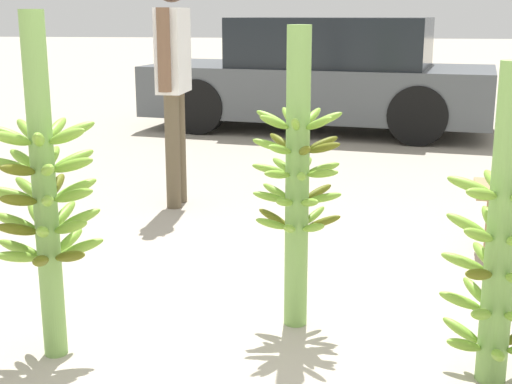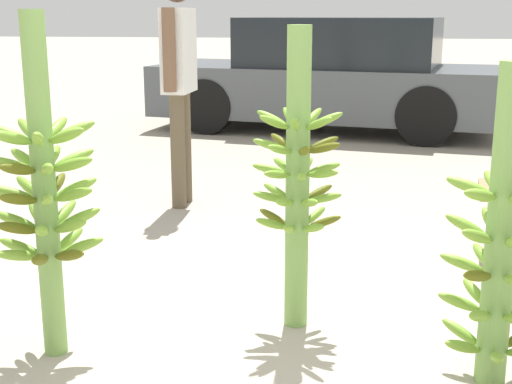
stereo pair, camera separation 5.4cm
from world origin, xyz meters
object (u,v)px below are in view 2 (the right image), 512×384
object	(u,v)px
banana_stalk_right	(501,244)
vendor_person	(179,66)
parked_car	(331,77)
banana_stalk_left	(45,191)
banana_stalk_center	(298,178)

from	to	relation	value
banana_stalk_right	vendor_person	world-z (taller)	vendor_person
vendor_person	parked_car	size ratio (longest dim) A/B	0.39
banana_stalk_left	parked_car	xyz separation A→B (m)	(0.89, 6.24, -0.05)
banana_stalk_left	banana_stalk_right	xyz separation A→B (m)	(1.81, 0.01, -0.14)
banana_stalk_center	banana_stalk_right	bearing A→B (deg)	-28.01
vendor_person	banana_stalk_center	bearing A→B (deg)	28.50
vendor_person	banana_stalk_left	bearing A→B (deg)	2.43
vendor_person	parked_car	xyz separation A→B (m)	(0.95, 3.77, -0.39)
banana_stalk_center	banana_stalk_right	size ratio (longest dim) A/B	1.09
banana_stalk_center	parked_car	world-z (taller)	banana_stalk_center
banana_stalk_right	banana_stalk_left	bearing A→B (deg)	-179.78
banana_stalk_left	banana_stalk_right	distance (m)	1.81
banana_stalk_center	banana_stalk_right	distance (m)	0.93
banana_stalk_right	vendor_person	size ratio (longest dim) A/B	0.73
banana_stalk_left	parked_car	distance (m)	6.30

